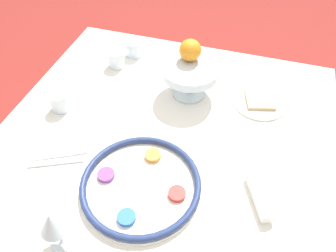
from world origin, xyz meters
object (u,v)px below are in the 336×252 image
Objects in this scene: cup_mid at (59,101)px; fruit_stand at (190,73)px; orange_fruit at (190,50)px; cup_near at (134,48)px; bread_plate at (260,101)px; cup_far at (116,59)px; seder_plate at (141,185)px; wine_glass at (52,223)px; napkin_roll at (259,197)px.

fruit_stand is at bearing -62.90° from cup_mid.
cup_near is at bearing 64.22° from orange_fruit.
cup_mid is at bearing 109.47° from bread_plate.
orange_fruit is 1.15× the size of cup_far.
seder_plate is at bearing 178.07° from orange_fruit.
wine_glass is at bearing 165.71° from fruit_stand.
wine_glass is 0.50m from cup_mid.
seder_plate is at bearing -157.27° from cup_near.
napkin_roll is (0.26, -0.46, -0.08)m from wine_glass.
cup_near is (0.13, 0.27, -0.13)m from orange_fruit.
cup_far is (0.51, 0.29, 0.02)m from seder_plate.
orange_fruit is 0.54m from napkin_roll.
wine_glass is at bearing 147.86° from bread_plate.
seder_plate is 5.13× the size of cup_far.
cup_mid is (-0.21, 0.41, -0.06)m from fruit_stand.
wine_glass is at bearing 147.07° from seder_plate.
bread_plate is 0.58m from cup_far.
wine_glass reaches higher than cup_far.
wine_glass reaches higher than cup_mid.
seder_plate is 5.13× the size of cup_near.
bread_plate is at bearing -84.31° from fruit_stand.
cup_near is at bearing -24.96° from cup_far.
cup_mid reaches higher than seder_plate.
cup_near is 0.10m from cup_far.
orange_fruit reaches higher than cup_mid.
fruit_stand is 0.46m from cup_mid.
cup_far is (0.05, 0.58, 0.03)m from bread_plate.
seder_plate is 0.26m from wine_glass.
napkin_roll is (-0.40, -0.04, 0.01)m from bread_plate.
fruit_stand is 0.27m from bread_plate.
cup_mid reaches higher than bread_plate.
seder_plate is 4.45× the size of orange_fruit.
bread_plate is 0.71m from cup_mid.
cup_near is 0.40m from cup_mid.
wine_glass reaches higher than bread_plate.
orange_fruit is (0.47, -0.02, 0.15)m from seder_plate.
orange_fruit is 1.15× the size of cup_near.
seder_plate reaches higher than bread_plate.
napkin_roll is (-0.42, -0.31, -0.14)m from orange_fruit.
fruit_stand is 0.34m from cup_far.
cup_mid is at bearing 29.80° from wine_glass.
cup_mid is at bearing 76.68° from napkin_roll.
orange_fruit reaches higher than cup_near.
wine_glass is 2.03× the size of cup_far.
bread_plate is (0.03, -0.26, -0.09)m from fruit_stand.
bread_plate is at bearing -92.79° from orange_fruit.
wine_glass is 0.66× the size of fruit_stand.
orange_fruit reaches higher than wine_glass.
bread_plate is at bearing -32.14° from wine_glass.
cup_mid is (0.17, 0.71, 0.01)m from napkin_roll.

